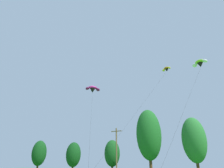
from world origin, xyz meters
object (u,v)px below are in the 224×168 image
object	(u,v)px
utility_pole	(117,151)
parafoil_kite_mid_lime_white	(200,63)
parafoil_kite_far_magenta	(93,89)
parafoil_kite_high_orange	(166,69)

from	to	relation	value
utility_pole	parafoil_kite_mid_lime_white	xyz separation A→B (m)	(17.07, -3.28, 13.51)
parafoil_kite_mid_lime_white	parafoil_kite_far_magenta	xyz separation A→B (m)	(-22.30, 2.25, -0.34)
utility_pole	parafoil_kite_far_magenta	size ratio (longest dim) A/B	0.52
utility_pole	parafoil_kite_far_magenta	world-z (taller)	parafoil_kite_far_magenta
parafoil_kite_mid_lime_white	parafoil_kite_far_magenta	distance (m)	22.42
parafoil_kite_mid_lime_white	parafoil_kite_high_orange	bearing A→B (deg)	130.68
parafoil_kite_mid_lime_white	utility_pole	bearing A→B (deg)	169.12
utility_pole	parafoil_kite_mid_lime_white	size ratio (longest dim) A/B	0.53
parafoil_kite_high_orange	parafoil_kite_far_magenta	size ratio (longest dim) A/B	1.22
utility_pole	parafoil_kite_mid_lime_white	distance (m)	22.01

